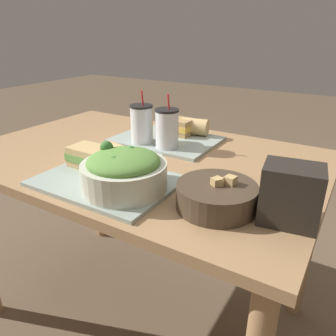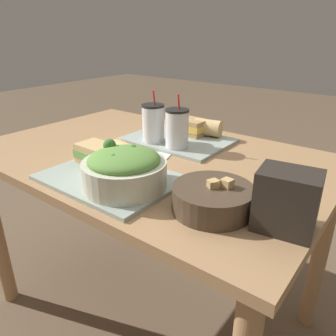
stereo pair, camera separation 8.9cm
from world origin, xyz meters
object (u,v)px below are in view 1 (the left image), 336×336
Objects in this scene: soup_bowl at (217,195)px; baguette_far at (195,127)px; sandwich_near at (91,157)px; drink_cup_red at (167,130)px; chip_bag at (291,195)px; napkin_folded at (137,157)px; salad_bowl at (124,171)px; drink_cup_dark at (142,125)px; sandwich_far at (178,126)px; baguette_near at (120,155)px.

baguette_far is (-0.31, 0.49, 0.01)m from soup_bowl.
baguette_far is at bearing 122.26° from soup_bowl.
drink_cup_red is (0.11, 0.28, 0.03)m from sandwich_near.
chip_bag reaches higher than baguette_far.
napkin_folded is at bearing 154.94° from soup_bowl.
drink_cup_red is 0.15m from napkin_folded.
salad_bowl reaches higher than baguette_far.
salad_bowl is at bearing -76.91° from drink_cup_red.
baguette_far is 0.60× the size of drink_cup_dark.
soup_bowl is 1.48× the size of sandwich_far.
salad_bowl is at bearing -61.21° from drink_cup_dark.
salad_bowl reaches higher than baguette_near.
chip_bag is at bearing -24.19° from drink_cup_dark.
drink_cup_red reaches higher than baguette_far.
baguette_far is at bearing 127.27° from chip_bag.
sandwich_near is at bearing 153.97° from baguette_far.
baguette_near is at bearing 161.58° from baguette_far.
baguette_near is 0.70× the size of napkin_folded.
drink_cup_dark is at bearing 145.80° from soup_bowl.
baguette_far is 0.33m from napkin_folded.
napkin_folded is at bearing 68.97° from sandwich_near.
soup_bowl is 1.02× the size of drink_cup_dark.
soup_bowl is 0.45m from drink_cup_red.
drink_cup_dark is at bearing 91.24° from sandwich_near.
drink_cup_red is at bearing 0.00° from drink_cup_dark.
drink_cup_red is (0.05, -0.17, 0.03)m from sandwich_far.
soup_bowl is at bearing -25.06° from napkin_folded.
sandwich_far is at bearing 90.57° from napkin_folded.
salad_bowl is at bearing -60.81° from napkin_folded.
drink_cup_red is (-0.33, 0.30, 0.04)m from soup_bowl.
drink_cup_red is at bearing 69.49° from sandwich_near.
drink_cup_red is 1.38× the size of chip_bag.
sandwich_far is (-0.01, 0.40, -0.00)m from baguette_near.
drink_cup_dark is at bearing 134.47° from baguette_far.
soup_bowl is 1.44× the size of sandwich_near.
salad_bowl is 1.75× the size of baguette_near.
sandwich_near is (-0.44, 0.02, 0.01)m from soup_bowl.
soup_bowl is 0.60m from sandwich_far.
sandwich_near is 0.29m from drink_cup_dark.
sandwich_far is 0.07m from baguette_far.
drink_cup_red is (-0.08, 0.36, 0.01)m from salad_bowl.
soup_bowl is 1.07× the size of napkin_folded.
chip_bag is at bearing -15.34° from napkin_folded.
sandwich_near is at bearing -93.60° from sandwich_far.
salad_bowl is 1.69× the size of sandwich_far.
sandwich_far reaches higher than napkin_folded.
salad_bowl is at bearing -20.04° from sandwich_near.
chip_bag reaches higher than salad_bowl.
baguette_near is at bearing 166.60° from chip_bag.
soup_bowl is at bearing -42.37° from drink_cup_red.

